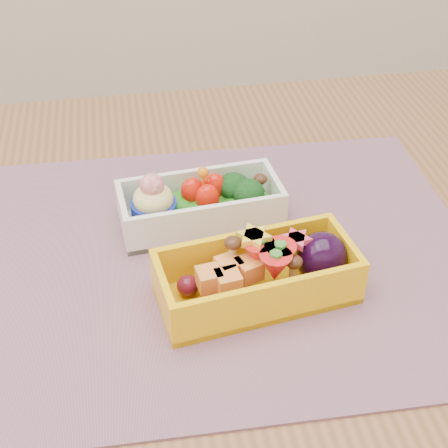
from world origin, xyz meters
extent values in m
cube|color=brown|center=(0.00, 0.00, 0.73)|extent=(1.20, 0.80, 0.04)
cube|color=gray|center=(-0.01, 0.01, 0.75)|extent=(0.55, 0.43, 0.00)
cube|color=white|center=(-0.02, 0.07, 0.78)|extent=(0.18, 0.09, 0.05)
ellipsoid|color=green|center=(-0.02, 0.07, 0.77)|extent=(0.17, 0.08, 0.02)
cylinder|color=#15299E|center=(-0.07, 0.06, 0.78)|extent=(0.05, 0.05, 0.03)
sphere|color=red|center=(-0.07, 0.06, 0.81)|extent=(0.03, 0.03, 0.03)
ellipsoid|color=red|center=(-0.03, 0.07, 0.79)|extent=(0.03, 0.02, 0.03)
ellipsoid|color=red|center=(-0.01, 0.06, 0.79)|extent=(0.03, 0.02, 0.03)
ellipsoid|color=red|center=(0.00, 0.08, 0.79)|extent=(0.03, 0.02, 0.03)
sphere|color=orange|center=(-0.02, 0.07, 0.82)|extent=(0.01, 0.01, 0.01)
ellipsoid|color=black|center=(0.02, 0.08, 0.79)|extent=(0.03, 0.03, 0.03)
ellipsoid|color=black|center=(0.03, 0.06, 0.79)|extent=(0.03, 0.03, 0.03)
ellipsoid|color=#3F2111|center=(0.05, 0.08, 0.79)|extent=(0.02, 0.02, 0.01)
cube|color=yellow|center=(0.01, -0.06, 0.78)|extent=(0.20, 0.11, 0.05)
ellipsoid|color=#56101F|center=(-0.02, -0.07, 0.77)|extent=(0.10, 0.06, 0.02)
cube|color=orange|center=(-0.01, -0.06, 0.79)|extent=(0.05, 0.05, 0.02)
cone|color=red|center=(0.02, -0.05, 0.80)|extent=(0.03, 0.03, 0.03)
cone|color=red|center=(0.04, -0.05, 0.80)|extent=(0.03, 0.03, 0.03)
cone|color=red|center=(0.03, -0.07, 0.80)|extent=(0.03, 0.03, 0.03)
cylinder|color=yellow|center=(0.01, -0.04, 0.81)|extent=(0.04, 0.04, 0.01)
cylinder|color=#E53F5B|center=(0.06, -0.04, 0.81)|extent=(0.03, 0.03, 0.01)
ellipsoid|color=#3F2111|center=(-0.01, -0.04, 0.79)|extent=(0.02, 0.02, 0.01)
ellipsoid|color=#3F2111|center=(0.05, -0.07, 0.79)|extent=(0.02, 0.02, 0.01)
ellipsoid|color=black|center=(0.08, -0.05, 0.78)|extent=(0.05, 0.05, 0.05)
camera|label=1|loc=(-0.09, -0.49, 1.19)|focal=50.84mm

